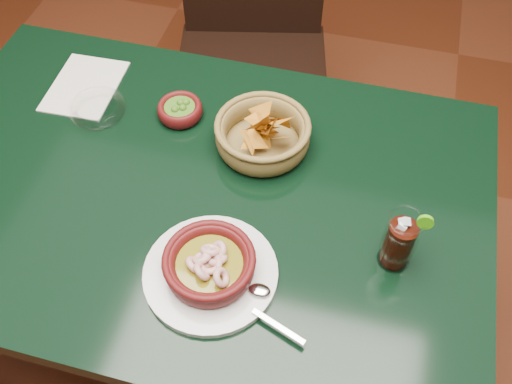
% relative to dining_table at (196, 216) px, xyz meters
% --- Properties ---
extents(ground, '(7.00, 7.00, 0.00)m').
position_rel_dining_table_xyz_m(ground, '(0.00, 0.00, -0.65)').
color(ground, '#471C0C').
rests_on(ground, ground).
extents(dining_table, '(1.20, 0.80, 0.75)m').
position_rel_dining_table_xyz_m(dining_table, '(0.00, 0.00, 0.00)').
color(dining_table, black).
rests_on(dining_table, ground).
extents(dining_chair, '(0.55, 0.55, 0.99)m').
position_rel_dining_table_xyz_m(dining_chair, '(-0.07, 0.71, -0.11)').
color(dining_chair, black).
rests_on(dining_chair, ground).
extents(shrimp_plate, '(0.32, 0.24, 0.08)m').
position_rel_dining_table_xyz_m(shrimp_plate, '(0.10, -0.18, 0.13)').
color(shrimp_plate, silver).
rests_on(shrimp_plate, dining_table).
extents(chip_basket, '(0.23, 0.23, 0.13)m').
position_rel_dining_table_xyz_m(chip_basket, '(0.11, 0.15, 0.14)').
color(chip_basket, olive).
rests_on(chip_basket, dining_table).
extents(guacamole_ramekin, '(0.12, 0.12, 0.04)m').
position_rel_dining_table_xyz_m(guacamole_ramekin, '(-0.09, 0.19, 0.12)').
color(guacamole_ramekin, '#440C0C').
rests_on(guacamole_ramekin, dining_table).
extents(cola_drink, '(0.13, 0.13, 0.15)m').
position_rel_dining_table_xyz_m(cola_drink, '(0.41, -0.06, 0.16)').
color(cola_drink, white).
rests_on(cola_drink, dining_table).
extents(glass_ashtray, '(0.13, 0.13, 0.03)m').
position_rel_dining_table_xyz_m(glass_ashtray, '(-0.27, 0.15, 0.11)').
color(glass_ashtray, white).
rests_on(glass_ashtray, dining_table).
extents(paper_menu, '(0.16, 0.21, 0.00)m').
position_rel_dining_table_xyz_m(paper_menu, '(-0.34, 0.22, 0.10)').
color(paper_menu, beige).
rests_on(paper_menu, dining_table).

